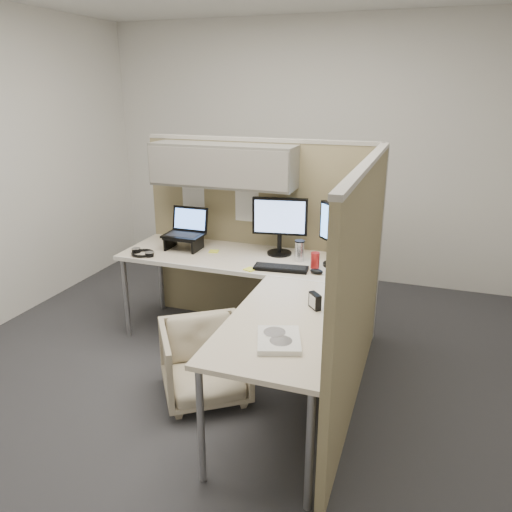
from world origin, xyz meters
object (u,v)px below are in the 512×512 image
(monitor_left, at_px, (280,221))
(keyboard, at_px, (281,268))
(desk, at_px, (254,283))
(office_chair, at_px, (205,358))

(monitor_left, distance_m, keyboard, 0.45)
(desk, distance_m, keyboard, 0.26)
(desk, xyz_separation_m, office_chair, (-0.19, -0.45, -0.40))
(desk, relative_size, office_chair, 3.49)
(monitor_left, xyz_separation_m, keyboard, (0.12, -0.34, -0.26))
(desk, height_order, monitor_left, monitor_left)
(office_chair, xyz_separation_m, monitor_left, (0.21, 1.02, 0.72))
(office_chair, height_order, monitor_left, monitor_left)
(desk, height_order, office_chair, desk)
(desk, distance_m, monitor_left, 0.65)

